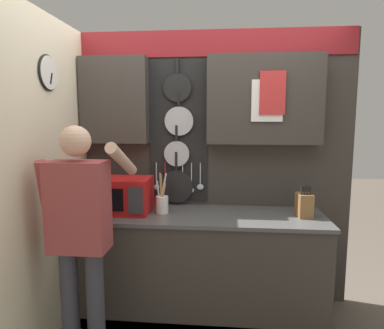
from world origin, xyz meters
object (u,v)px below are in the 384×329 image
object	(u,v)px
utensil_crock	(162,203)
person	(80,225)
microwave	(119,195)
knife_block	(304,205)

from	to	relation	value
utensil_crock	person	xyz separation A→B (m)	(-0.44, -0.62, -0.01)
microwave	utensil_crock	distance (m)	0.37
microwave	knife_block	world-z (taller)	microwave
microwave	person	xyz separation A→B (m)	(-0.07, -0.62, -0.06)
utensil_crock	person	bearing A→B (deg)	-125.06
utensil_crock	person	world-z (taller)	person
microwave	person	bearing A→B (deg)	-96.79
utensil_crock	person	size ratio (longest dim) A/B	0.21
utensil_crock	microwave	bearing A→B (deg)	-179.83
microwave	utensil_crock	size ratio (longest dim) A/B	1.55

